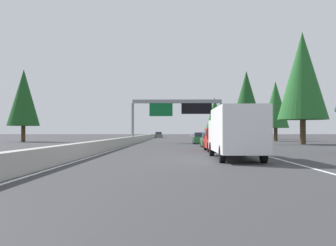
{
  "coord_description": "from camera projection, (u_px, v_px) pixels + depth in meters",
  "views": [
    {
      "loc": [
        -4.69,
        -5.52,
        1.62
      ],
      "look_at": [
        61.22,
        -4.43,
        2.99
      ],
      "focal_mm": 42.65,
      "sensor_mm": 36.0,
      "label": 1
    }
  ],
  "objects": [
    {
      "name": "sign_gantry_overhead",
      "position": [
        178.0,
        108.0,
        55.2
      ],
      "size": [
        0.5,
        12.68,
        6.01
      ],
      "color": "gray",
      "rests_on": "ground"
    },
    {
      "name": "ground_plane",
      "position": [
        141.0,
        141.0,
        64.72
      ],
      "size": [
        320.0,
        320.0,
        0.0
      ],
      "primitive_type": "plane",
      "color": "#38383A"
    },
    {
      "name": "conifer_right_far",
      "position": [
        246.0,
        97.0,
        86.18
      ],
      "size": [
        6.46,
        6.46,
        14.69
      ],
      "color": "#4C3823",
      "rests_on": "ground"
    },
    {
      "name": "pickup_near_right",
      "position": [
        217.0,
        140.0,
        32.85
      ],
      "size": [
        5.6,
        2.0,
        1.86
      ],
      "color": "red",
      "rests_on": "ground"
    },
    {
      "name": "sedan_far_center",
      "position": [
        210.0,
        140.0,
        40.76
      ],
      "size": [
        4.4,
        1.8,
        1.47
      ],
      "color": "#2D6B38",
      "rests_on": "ground"
    },
    {
      "name": "shoulder_stripe_right",
      "position": [
        207.0,
        140.0,
        74.53
      ],
      "size": [
        160.0,
        0.16,
        0.01
      ],
      "primitive_type": "cube",
      "color": "silver",
      "rests_on": "ground"
    },
    {
      "name": "conifer_right_near",
      "position": [
        303.0,
        76.0,
        49.05
      ],
      "size": [
        6.12,
        6.12,
        13.91
      ],
      "color": "#4C3823",
      "rests_on": "ground"
    },
    {
      "name": "conifer_left_near",
      "position": [
        24.0,
        98.0,
        61.54
      ],
      "size": [
        4.94,
        4.94,
        11.22
      ],
      "color": "#4C3823",
      "rests_on": "ground"
    },
    {
      "name": "shoulder_stripe_median",
      "position": [
        146.0,
        140.0,
        74.71
      ],
      "size": [
        160.0,
        0.16,
        0.01
      ],
      "primitive_type": "cube",
      "color": "silver",
      "rests_on": "ground"
    },
    {
      "name": "median_barrier",
      "position": [
        147.0,
        137.0,
        84.73
      ],
      "size": [
        180.0,
        0.56,
        0.9
      ],
      "primitive_type": "cube",
      "color": "#ADAAA3",
      "rests_on": "ground"
    },
    {
      "name": "conifer_right_distant",
      "position": [
        215.0,
        113.0,
        105.4
      ],
      "size": [
        4.67,
        4.67,
        10.62
      ],
      "color": "#4C3823",
      "rests_on": "ground"
    },
    {
      "name": "sedan_far_left",
      "position": [
        159.0,
        135.0,
        97.66
      ],
      "size": [
        4.4,
        1.8,
        1.47
      ],
      "color": "slate",
      "rests_on": "ground"
    },
    {
      "name": "conifer_right_mid",
      "position": [
        276.0,
        105.0,
        65.64
      ],
      "size": [
        4.34,
        4.34,
        9.86
      ],
      "color": "#4C3823",
      "rests_on": "ground"
    },
    {
      "name": "box_truck_distant_b",
      "position": [
        235.0,
        131.0,
        23.08
      ],
      "size": [
        8.5,
        2.4,
        2.95
      ],
      "color": "white",
      "rests_on": "ground"
    },
    {
      "name": "sedan_mid_center",
      "position": [
        200.0,
        138.0,
        51.63
      ],
      "size": [
        4.4,
        1.8,
        1.47
      ],
      "color": "#2D6B38",
      "rests_on": "ground"
    }
  ]
}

